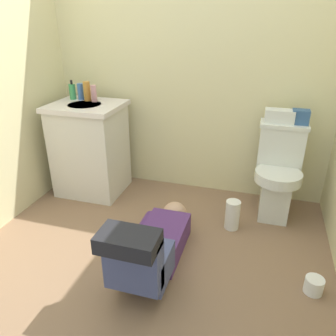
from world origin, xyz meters
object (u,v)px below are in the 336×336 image
Objects in this scene: vanity_cabinet at (90,148)px; bottle_amber at (87,91)px; person_plumber at (152,245)px; bottle_pink at (94,93)px; paper_towel_roll at (232,215)px; faucet at (93,94)px; bottle_blue at (81,92)px; toilet_paper_roll at (314,285)px; tissue_box at (280,116)px; soap_dispenser at (72,91)px; toiletry_bag at (301,117)px; toilet at (278,173)px.

vanity_cabinet is 4.98× the size of bottle_amber.
person_plumber is 6.47× the size of bottle_amber.
bottle_pink is 0.61× the size of paper_towel_roll.
bottle_blue is at bearing -170.44° from faucet.
bottle_blue is at bearing 155.36° from toilet_paper_roll.
tissue_box is at bearing 0.45° from faucet.
bottle_amber reaches higher than bottle_pink.
bottle_amber is 1.60m from paper_towel_roll.
soap_dispenser is 2.39m from toilet_paper_roll.
faucet is 1.72m from toiletry_bag.
tissue_box reaches higher than toilet.
faucet is (0.00, 0.14, 0.45)m from vanity_cabinet.
paper_towel_roll is (1.28, -0.34, -0.77)m from bottle_pink.
faucet is at bearing 177.23° from toilet.
toilet is 0.91× the size of vanity_cabinet.
person_plumber is 4.58× the size of paper_towel_roll.
faucet is at bearing -179.59° from toiletry_bag.
paper_towel_roll is at bearing -14.88° from bottle_blue.
soap_dispenser is 0.71× the size of paper_towel_roll.
toiletry_bag is 0.75× the size of soap_dispenser.
paper_towel_roll is (1.35, -0.36, -0.79)m from bottle_amber.
toiletry_bag is 1.13× the size of toilet_paper_roll.
paper_towel_roll is at bearing -14.07° from soap_dispenser.
tissue_box is at bearing 58.12° from paper_towel_roll.
paper_towel_roll is at bearing -121.88° from tissue_box.
bottle_blue reaches higher than person_plumber.
tissue_box is 1.23m from toilet_paper_roll.
toilet is 5.31× the size of bottle_blue.
tissue_box is 0.15m from toiletry_bag.
tissue_box is at bearing 55.34° from person_plumber.
toilet_paper_roll is (2.05, -0.90, -0.84)m from soap_dispenser.
toiletry_bag is at bearing 2.23° from bottle_pink.
faucet is 0.61× the size of bottle_amber.
bottle_blue is at bearing 166.81° from bottle_pink.
person_plumber is 9.68× the size of toilet_paper_roll.
bottle_pink is at bearing -11.92° from bottle_amber.
toilet is 1.88m from soap_dispenser.
bottle_pink is (-1.68, -0.07, 0.09)m from toiletry_bag.
tissue_box is (-0.05, 0.09, 0.43)m from toilet.
vanity_cabinet reaches higher than toilet_paper_roll.
bottle_blue is 1.67m from paper_towel_roll.
vanity_cabinet is at bearing 157.20° from toilet_paper_roll.
person_plumber is 1.37m from tissue_box.
bottle_amber is 0.07m from bottle_pink.
tissue_box is 1.61m from bottle_amber.
toiletry_bag is 1.83m from bottle_blue.
faucet is at bearing 47.18° from bottle_amber.
bottle_blue reaches higher than toilet.
toiletry_bag is at bearing 1.64° from bottle_amber.
paper_towel_roll is (1.32, -0.40, -0.75)m from faucet.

